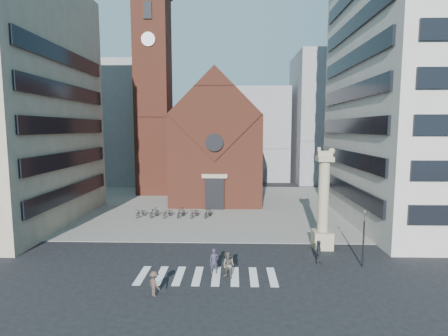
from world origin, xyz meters
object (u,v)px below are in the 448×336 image
(lion_column, at_px, (323,209))
(traffic_light, at_px, (364,237))
(pedestrian_2, at_px, (318,252))
(pedestrian_1, at_px, (229,265))
(pedestrian_0, at_px, (214,261))
(scooter_0, at_px, (141,213))

(lion_column, distance_m, traffic_light, 4.62)
(lion_column, relative_size, pedestrian_2, 4.73)
(lion_column, xyz_separation_m, pedestrian_1, (-7.94, -6.29, -2.54))
(pedestrian_0, xyz_separation_m, scooter_0, (-9.30, 15.31, -0.34))
(pedestrian_1, distance_m, pedestrian_2, 7.27)
(pedestrian_1, bearing_deg, lion_column, 70.21)
(scooter_0, bearing_deg, lion_column, -5.55)
(scooter_0, bearing_deg, traffic_light, -11.60)
(lion_column, relative_size, pedestrian_1, 4.72)
(pedestrian_0, xyz_separation_m, pedestrian_2, (7.79, 1.93, 0.02))
(lion_column, xyz_separation_m, scooter_0, (-18.27, 9.79, -2.90))
(traffic_light, bearing_deg, scooter_0, 145.76)
(lion_column, distance_m, pedestrian_1, 10.44)
(pedestrian_0, relative_size, scooter_0, 0.93)
(pedestrian_0, bearing_deg, scooter_0, 110.18)
(lion_column, height_order, pedestrian_0, lion_column)
(pedestrian_0, bearing_deg, lion_column, 20.50)
(pedestrian_0, height_order, scooter_0, pedestrian_0)
(lion_column, distance_m, pedestrian_2, 4.56)
(lion_column, xyz_separation_m, traffic_light, (1.99, -4.00, -1.17))
(pedestrian_0, distance_m, pedestrian_2, 8.02)
(traffic_light, height_order, pedestrian_2, traffic_light)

